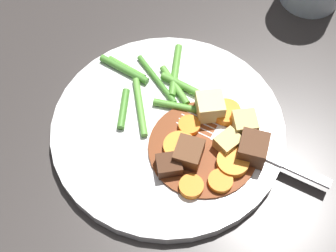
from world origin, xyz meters
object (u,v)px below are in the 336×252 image
object	(u,v)px
carrot_slice_3	(189,126)
fork	(247,147)
carrot_slice_0	(191,187)
meat_chunk_0	(169,165)
meat_chunk_2	(253,149)
carrot_slice_1	(220,182)
dinner_plate	(168,129)
meat_chunk_1	(189,154)
carrot_slice_4	(233,163)
potato_chunk_0	(210,107)
carrot_slice_2	(180,147)
carrot_slice_5	(226,113)
potato_chunk_1	(244,124)
potato_chunk_2	(228,143)

from	to	relation	value
carrot_slice_3	fork	bearing A→B (deg)	24.24
carrot_slice_0	fork	world-z (taller)	carrot_slice_0
meat_chunk_0	meat_chunk_2	bearing A→B (deg)	56.64
carrot_slice_0	carrot_slice_1	xyz separation A→B (m)	(0.02, 0.03, 0.00)
dinner_plate	meat_chunk_1	world-z (taller)	meat_chunk_1
carrot_slice_4	potato_chunk_0	bearing A→B (deg)	154.02
dinner_plate	carrot_slice_3	xyz separation A→B (m)	(0.02, 0.01, 0.01)
carrot_slice_1	carrot_slice_2	world-z (taller)	same
carrot_slice_5	meat_chunk_1	size ratio (longest dim) A/B	1.02
potato_chunk_0	fork	world-z (taller)	potato_chunk_0
carrot_slice_2	potato_chunk_1	size ratio (longest dim) A/B	1.38
meat_chunk_1	potato_chunk_1	bearing A→B (deg)	76.32
meat_chunk_0	potato_chunk_1	bearing A→B (deg)	76.26
carrot_slice_0	potato_chunk_1	bearing A→B (deg)	95.83
fork	meat_chunk_2	bearing A→B (deg)	-20.25
carrot_slice_5	carrot_slice_4	bearing A→B (deg)	-41.39
carrot_slice_1	potato_chunk_1	bearing A→B (deg)	111.63
carrot_slice_1	carrot_slice_5	xyz separation A→B (m)	(-0.05, 0.07, 0.00)
carrot_slice_0	fork	size ratio (longest dim) A/B	0.15
dinner_plate	meat_chunk_0	size ratio (longest dim) A/B	10.15
potato_chunk_0	meat_chunk_1	world-z (taller)	potato_chunk_0
carrot_slice_1	carrot_slice_4	xyz separation A→B (m)	(-0.01, 0.02, 0.00)
carrot_slice_1	meat_chunk_1	size ratio (longest dim) A/B	0.84
carrot_slice_4	meat_chunk_0	bearing A→B (deg)	-130.50
carrot_slice_4	potato_chunk_2	distance (m)	0.02
carrot_slice_1	fork	size ratio (longest dim) A/B	0.15
meat_chunk_1	potato_chunk_2	bearing A→B (deg)	64.48
meat_chunk_1	carrot_slice_1	bearing A→B (deg)	3.77
meat_chunk_0	carrot_slice_4	bearing A→B (deg)	49.50
carrot_slice_1	potato_chunk_1	distance (m)	0.07
carrot_slice_1	potato_chunk_1	world-z (taller)	potato_chunk_1
carrot_slice_4	potato_chunk_0	xyz separation A→B (m)	(-0.06, 0.03, 0.01)
meat_chunk_1	meat_chunk_2	distance (m)	0.07
potato_chunk_0	fork	bearing A→B (deg)	-2.71
carrot_slice_3	fork	xyz separation A→B (m)	(0.06, 0.03, -0.00)
dinner_plate	potato_chunk_1	xyz separation A→B (m)	(0.06, 0.06, 0.02)
carrot_slice_1	carrot_slice_4	size ratio (longest dim) A/B	0.75
carrot_slice_5	potato_chunk_1	bearing A→B (deg)	0.85
meat_chunk_2	carrot_slice_5	bearing A→B (deg)	161.99
meat_chunk_2	carrot_slice_2	bearing A→B (deg)	-139.21
potato_chunk_2	fork	bearing A→B (deg)	43.69
carrot_slice_3	meat_chunk_2	distance (m)	0.07
carrot_slice_2	potato_chunk_0	distance (m)	0.06
carrot_slice_0	potato_chunk_0	size ratio (longest dim) A/B	0.88
carrot_slice_1	fork	bearing A→B (deg)	99.17
dinner_plate	potato_chunk_1	size ratio (longest dim) A/B	10.10
potato_chunk_0	meat_chunk_1	distance (m)	0.06
potato_chunk_2	meat_chunk_0	bearing A→B (deg)	-111.50
carrot_slice_2	meat_chunk_2	bearing A→B (deg)	40.79
meat_chunk_2	fork	size ratio (longest dim) A/B	0.18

